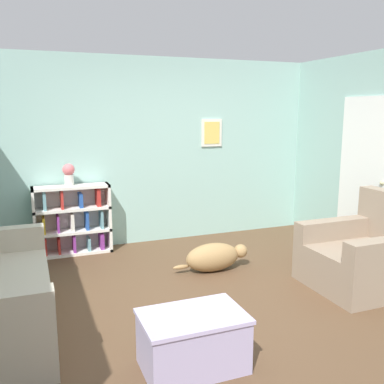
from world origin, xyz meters
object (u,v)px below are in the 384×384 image
at_px(bookshelf, 73,220).
at_px(dog, 214,257).
at_px(recliner_chair, 367,256).
at_px(vase, 69,173).
at_px(coffee_table, 193,339).

height_order(bookshelf, dog, bookshelf).
height_order(recliner_chair, vase, vase).
bearing_deg(coffee_table, vase, 100.66).
distance_m(bookshelf, dog, 1.97).
bearing_deg(coffee_table, dog, 61.39).
bearing_deg(bookshelf, dog, -40.57).
bearing_deg(bookshelf, coffee_table, -79.78).
bearing_deg(vase, bookshelf, 43.43).
bearing_deg(bookshelf, vase, -136.57).
relative_size(recliner_chair, vase, 3.75).
relative_size(coffee_table, dog, 0.82).
xyz_separation_m(bookshelf, vase, (-0.02, -0.02, 0.63)).
distance_m(bookshelf, vase, 0.63).
xyz_separation_m(recliner_chair, vase, (-2.85, 2.23, 0.74)).
distance_m(dog, vase, 2.15).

